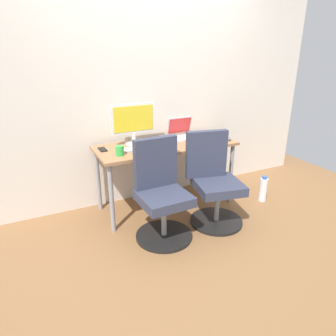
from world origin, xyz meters
TOP-DOWN VIEW (x-y plane):
  - ground_plane at (0.00, 0.00)m, footprint 5.28×5.28m
  - back_wall at (0.00, 0.38)m, footprint 4.40×0.04m
  - desk at (0.00, 0.00)m, footprint 1.50×0.60m
  - office_chair_left at (-0.30, -0.51)m, footprint 0.54×0.54m
  - office_chair_right at (0.29, -0.51)m, footprint 0.54×0.54m
  - water_bottle_on_floor at (1.07, -0.40)m, footprint 0.09×0.09m
  - desktop_monitor at (-0.30, 0.16)m, footprint 0.48×0.18m
  - open_laptop at (0.30, 0.17)m, footprint 0.31×0.28m
  - keyboard_by_monitor at (-0.32, -0.04)m, footprint 0.34×0.12m
  - keyboard_by_laptop at (0.34, -0.22)m, footprint 0.34×0.12m
  - mouse_by_monitor at (-0.41, -0.23)m, footprint 0.06×0.10m
  - mouse_by_laptop at (0.69, -0.17)m, footprint 0.06×0.10m
  - coffee_mug at (-0.56, -0.13)m, footprint 0.08×0.08m
  - pen_cup at (-0.06, -0.04)m, footprint 0.07×0.07m
  - phone_near_monitor at (-0.66, 0.11)m, footprint 0.07×0.14m
  - phone_near_laptop at (0.05, 0.07)m, footprint 0.07×0.14m

SIDE VIEW (x-z plane):
  - ground_plane at x=0.00m, z-range 0.00..0.00m
  - water_bottle_on_floor at x=1.07m, z-range -0.01..0.30m
  - office_chair_left at x=-0.30m, z-range -0.05..0.89m
  - office_chair_right at x=0.29m, z-range -0.05..0.89m
  - desk at x=0.00m, z-range 0.29..1.02m
  - phone_near_monitor at x=-0.66m, z-range 0.73..0.74m
  - phone_near_laptop at x=0.05m, z-range 0.73..0.74m
  - keyboard_by_monitor at x=-0.32m, z-range 0.73..0.75m
  - keyboard_by_laptop at x=0.34m, z-range 0.73..0.75m
  - mouse_by_monitor at x=-0.41m, z-range 0.73..0.77m
  - mouse_by_laptop at x=0.69m, z-range 0.73..0.77m
  - coffee_mug at x=-0.56m, z-range 0.73..0.83m
  - pen_cup at x=-0.06m, z-range 0.73..0.84m
  - open_laptop at x=0.30m, z-range 0.68..0.90m
  - desktop_monitor at x=-0.30m, z-range 0.77..1.20m
  - back_wall at x=0.00m, z-range 0.00..2.60m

